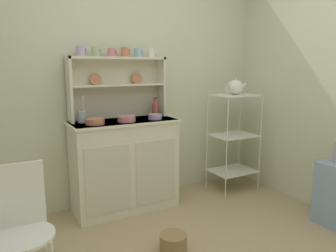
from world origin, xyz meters
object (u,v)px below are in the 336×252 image
(wire_chair, at_px, (21,222))
(floor_basket, at_px, (173,243))
(bowl_mixing_large, at_px, (95,121))
(jam_bottle, at_px, (155,109))
(utensil_jar, at_px, (82,116))
(bakers_rack, at_px, (234,133))
(hutch_cabinet, at_px, (125,164))
(porcelain_teapot, at_px, (235,87))
(hutch_shelf_unit, at_px, (117,82))
(cup_lilac_0, at_px, (81,51))

(wire_chair, distance_m, floor_basket, 1.14)
(bowl_mixing_large, relative_size, jam_bottle, 0.86)
(wire_chair, height_order, utensil_jar, utensil_jar)
(utensil_jar, bearing_deg, bakers_rack, -6.56)
(bakers_rack, bearing_deg, hutch_cabinet, 174.96)
(bakers_rack, distance_m, utensil_jar, 1.69)
(bowl_mixing_large, relative_size, porcelain_teapot, 0.66)
(hutch_cabinet, relative_size, bowl_mixing_large, 6.09)
(floor_basket, height_order, porcelain_teapot, porcelain_teapot)
(bakers_rack, relative_size, porcelain_teapot, 4.26)
(hutch_shelf_unit, height_order, utensil_jar, hutch_shelf_unit)
(utensil_jar, bearing_deg, porcelain_teapot, -6.56)
(hutch_shelf_unit, distance_m, floor_basket, 1.59)
(hutch_shelf_unit, relative_size, cup_lilac_0, 10.00)
(jam_bottle, distance_m, utensil_jar, 0.76)
(hutch_shelf_unit, height_order, floor_basket, hutch_shelf_unit)
(bakers_rack, relative_size, bowl_mixing_large, 6.47)
(bakers_rack, relative_size, floor_basket, 5.19)
(bakers_rack, height_order, utensil_jar, utensil_jar)
(hutch_cabinet, xyz_separation_m, floor_basket, (0.03, -0.91, -0.39))
(bakers_rack, distance_m, cup_lilac_0, 1.86)
(hutch_shelf_unit, xyz_separation_m, cup_lilac_0, (-0.35, -0.04, 0.29))
(jam_bottle, bearing_deg, hutch_shelf_unit, 168.75)
(cup_lilac_0, relative_size, jam_bottle, 0.49)
(hutch_cabinet, bearing_deg, utensil_jar, 168.44)
(wire_chair, height_order, floor_basket, wire_chair)
(bowl_mixing_large, bearing_deg, hutch_shelf_unit, 38.06)
(bowl_mixing_large, bearing_deg, hutch_cabinet, 13.70)
(utensil_jar, bearing_deg, hutch_shelf_unit, 12.50)
(utensil_jar, bearing_deg, cup_lilac_0, 56.85)
(wire_chair, bearing_deg, jam_bottle, 31.17)
(hutch_shelf_unit, xyz_separation_m, bakers_rack, (1.27, -0.27, -0.59))
(bowl_mixing_large, distance_m, utensil_jar, 0.17)
(utensil_jar, relative_size, porcelain_teapot, 0.96)
(hutch_cabinet, height_order, porcelain_teapot, porcelain_teapot)
(bowl_mixing_large, distance_m, jam_bottle, 0.70)
(hutch_shelf_unit, distance_m, jam_bottle, 0.48)
(utensil_jar, bearing_deg, jam_bottle, 0.64)
(wire_chair, relative_size, cup_lilac_0, 8.84)
(hutch_shelf_unit, bearing_deg, porcelain_teapot, -12.19)
(wire_chair, bearing_deg, bakers_rack, 14.70)
(hutch_shelf_unit, height_order, cup_lilac_0, cup_lilac_0)
(bakers_rack, bearing_deg, utensil_jar, 173.44)
(porcelain_teapot, bearing_deg, utensil_jar, 173.44)
(jam_bottle, bearing_deg, bakers_rack, -12.56)
(floor_basket, bearing_deg, hutch_shelf_unit, 91.85)
(hutch_shelf_unit, relative_size, porcelain_teapot, 3.74)
(wire_chair, bearing_deg, porcelain_teapot, 14.72)
(hutch_cabinet, xyz_separation_m, utensil_jar, (-0.38, 0.08, 0.49))
(utensil_jar, height_order, porcelain_teapot, porcelain_teapot)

